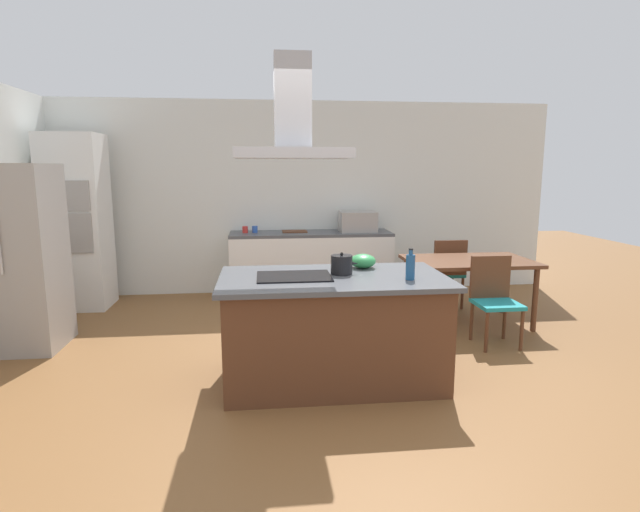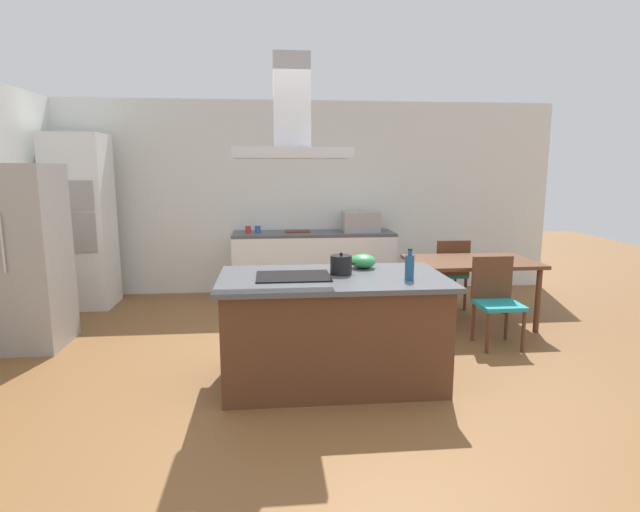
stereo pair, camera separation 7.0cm
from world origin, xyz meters
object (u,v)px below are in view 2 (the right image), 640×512
(tea_kettle, at_px, (341,265))
(coffee_mug_blue, at_px, (258,229))
(mixing_bowl, at_px, (363,261))
(dining_table, at_px, (471,267))
(range_hood, at_px, (292,125))
(olive_oil_bottle, at_px, (410,267))
(chair_facing_back_wall, at_px, (450,269))
(countertop_microwave, at_px, (361,222))
(cooktop, at_px, (293,276))
(cutting_board, at_px, (297,231))
(chair_facing_island, at_px, (496,295))
(refrigerator, at_px, (18,257))
(wall_oven_stack, at_px, (81,222))
(coffee_mug_red, at_px, (248,229))

(tea_kettle, xyz_separation_m, coffee_mug_blue, (-0.76, 2.86, -0.04))
(mixing_bowl, relative_size, dining_table, 0.16)
(range_hood, bearing_deg, olive_oil_bottle, -12.31)
(olive_oil_bottle, height_order, chair_facing_back_wall, olive_oil_bottle)
(countertop_microwave, height_order, chair_facing_back_wall, countertop_microwave)
(mixing_bowl, bearing_deg, cooktop, -153.63)
(mixing_bowl, distance_m, cutting_board, 2.65)
(cooktop, xyz_separation_m, mixing_bowl, (0.63, 0.31, 0.06))
(coffee_mug_blue, bearing_deg, chair_facing_island, -42.08)
(countertop_microwave, bearing_deg, refrigerator, -154.86)
(coffee_mug_blue, xyz_separation_m, cutting_board, (0.55, -0.00, -0.04))
(dining_table, height_order, chair_facing_island, chair_facing_island)
(mixing_bowl, bearing_deg, wall_oven_stack, 143.99)
(cutting_board, distance_m, wall_oven_stack, 2.79)
(mixing_bowl, distance_m, countertop_microwave, 2.60)
(olive_oil_bottle, xyz_separation_m, chair_facing_back_wall, (1.17, 2.27, -0.50))
(cooktop, relative_size, dining_table, 0.43)
(wall_oven_stack, relative_size, dining_table, 1.57)
(wall_oven_stack, xyz_separation_m, chair_facing_back_wall, (4.65, -0.58, -0.59))
(olive_oil_bottle, bearing_deg, tea_kettle, 151.52)
(dining_table, bearing_deg, chair_facing_island, -90.00)
(tea_kettle, height_order, chair_facing_back_wall, tea_kettle)
(countertop_microwave, bearing_deg, mixing_bowl, -99.61)
(dining_table, bearing_deg, countertop_microwave, 124.34)
(wall_oven_stack, relative_size, chair_facing_island, 2.47)
(coffee_mug_red, distance_m, range_hood, 3.17)
(olive_oil_bottle, xyz_separation_m, coffee_mug_blue, (-1.27, 3.13, -0.06))
(cooktop, distance_m, chair_facing_back_wall, 2.96)
(chair_facing_island, bearing_deg, dining_table, 90.00)
(coffee_mug_red, relative_size, range_hood, 0.10)
(dining_table, bearing_deg, range_hood, -145.99)
(countertop_microwave, xyz_separation_m, dining_table, (1.01, -1.48, -0.37))
(tea_kettle, xyz_separation_m, cutting_board, (-0.21, 2.85, -0.07))
(coffee_mug_red, bearing_deg, chair_facing_island, -40.33)
(cutting_board, bearing_deg, cooktop, -93.75)
(tea_kettle, distance_m, cutting_board, 2.86)
(cooktop, height_order, coffee_mug_red, coffee_mug_red)
(coffee_mug_blue, distance_m, wall_oven_stack, 2.25)
(cutting_board, distance_m, chair_facing_back_wall, 2.11)
(mixing_bowl, relative_size, range_hood, 0.25)
(olive_oil_bottle, height_order, mixing_bowl, olive_oil_bottle)
(coffee_mug_blue, bearing_deg, chair_facing_back_wall, -19.60)
(refrigerator, bearing_deg, dining_table, 3.26)
(cooktop, height_order, cutting_board, cutting_board)
(cooktop, relative_size, coffee_mug_red, 6.67)
(mixing_bowl, bearing_deg, olive_oil_bottle, -61.45)
(coffee_mug_blue, xyz_separation_m, wall_oven_stack, (-2.22, -0.29, 0.16))
(cooktop, xyz_separation_m, refrigerator, (-2.66, 1.13, 0.00))
(mixing_bowl, relative_size, cutting_board, 0.67)
(tea_kettle, bearing_deg, dining_table, 38.41)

